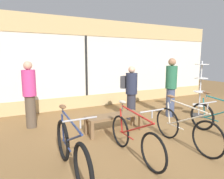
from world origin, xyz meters
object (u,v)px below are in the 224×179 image
Objects in this scene: bicycle_far_left at (71,150)px; bicycle_far_right at (220,120)px; bicycle_left at (134,137)px; bicycle_right at (185,128)px; customer_by_window at (131,91)px; display_bench at (114,118)px; accessory_rack at (200,94)px; customer_near_rack at (171,86)px; customer_mid_floor at (30,93)px.

bicycle_far_right is at bearing -1.20° from bicycle_far_left.
bicycle_far_left is at bearing -179.40° from bicycle_left.
customer_by_window is at bearing 89.21° from bicycle_right.
bicycle_left is 1.22× the size of display_bench.
bicycle_far_right is (3.49, -0.07, -0.01)m from bicycle_far_left.
bicycle_far_right is 2.41m from customer_by_window.
bicycle_far_left is at bearing -163.77° from accessory_rack.
bicycle_left is 1.08× the size of customer_by_window.
customer_near_rack is at bearing 155.26° from accessory_rack.
customer_near_rack reaches higher than customer_by_window.
customer_mid_floor is at bearing 120.16° from bicycle_left.
accessory_rack reaches higher than bicycle_right.
accessory_rack is at bearing 21.34° from bicycle_left.
bicycle_left is 0.99× the size of accessory_rack.
accessory_rack reaches higher than customer_by_window.
customer_near_rack is at bearing 24.98° from bicycle_far_left.
bicycle_right is at bearing -179.48° from bicycle_far_right.
bicycle_far_left is 1.03× the size of bicycle_right.
customer_by_window is (1.21, 2.00, 0.47)m from bicycle_left.
customer_mid_floor is at bearing 97.28° from bicycle_far_left.
accessory_rack is at bearing 54.09° from bicycle_far_right.
customer_mid_floor is at bearing 134.93° from bicycle_right.
bicycle_left is at bearing -121.05° from customer_by_window.
bicycle_right is (2.35, -0.08, 0.00)m from bicycle_far_left.
bicycle_left is at bearing 175.35° from bicycle_right.
customer_mid_floor reaches higher than display_bench.
display_bench is at bearing -36.09° from customer_mid_floor.
bicycle_left is 3.58m from accessory_rack.
bicycle_left is 3.05m from customer_mid_floor.
bicycle_right is at bearing -90.79° from customer_by_window.
bicycle_right is 1.02× the size of accessory_rack.
customer_mid_floor is (-1.51, 2.60, 0.54)m from bicycle_left.
customer_near_rack is 1.04× the size of customer_mid_floor.
bicycle_far_right reaches higher than display_bench.
bicycle_right is 1.66m from display_bench.
customer_by_window is (2.38, 2.01, 0.45)m from bicycle_far_left.
accessory_rack is (2.14, 1.39, 0.31)m from bicycle_right.
bicycle_far_right is 1.07× the size of customer_by_window.
customer_mid_floor reaches higher than accessory_rack.
customer_by_window reaches higher than bicycle_far_left.
customer_by_window is 0.91× the size of customer_mid_floor.
bicycle_far_right is 4.70m from customer_mid_floor.
display_bench is at bearing -142.74° from customer_by_window.
bicycle_far_left is at bearing -137.99° from display_bench.
bicycle_left is at bearing -158.66° from accessory_rack.
accessory_rack is 1.09× the size of customer_by_window.
bicycle_far_right is at bearing -94.95° from customer_near_rack.
accessory_rack is 0.97m from customer_near_rack.
customer_near_rack is at bearing 54.01° from bicycle_right.
bicycle_far_left is 1.29× the size of display_bench.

